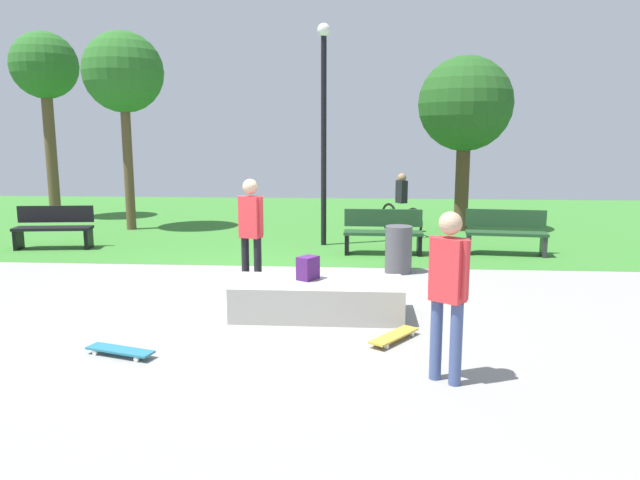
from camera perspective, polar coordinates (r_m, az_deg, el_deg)
ground_plane at (r=9.47m, az=-6.51°, el=-4.84°), size 28.00×28.00×0.00m
grass_lawn at (r=17.14m, az=-1.72°, el=1.91°), size 26.60×12.22×0.01m
concrete_ledge at (r=8.10m, az=-0.18°, el=-5.60°), size 2.28×1.01×0.47m
backpack_on_ledge at (r=8.12m, az=-1.16°, el=-2.69°), size 0.32×0.34×0.32m
skater_performing_trick at (r=5.89m, az=12.16°, el=-4.15°), size 0.38×0.35×1.70m
skater_watching at (r=9.22m, az=-6.64°, el=1.33°), size 0.41×0.29×1.76m
skateboard_by_ledge at (r=7.21m, az=7.11°, el=-9.09°), size 0.63×0.77×0.08m
skateboard_spare at (r=7.06m, az=-18.59°, el=-9.97°), size 0.82×0.43×0.08m
park_bench_far_right at (r=12.72m, az=17.36°, el=0.80°), size 1.64×0.64×0.91m
park_bench_far_left at (r=14.02m, az=-24.11°, el=1.20°), size 1.65×0.68×0.91m
park_bench_by_oak at (r=12.27m, az=6.06°, el=0.87°), size 1.61×0.49×0.91m
tree_broad_elm at (r=16.14m, az=-18.32°, el=14.82°), size 1.99×1.99×4.96m
tree_leaning_ash at (r=15.59m, az=13.73°, el=12.39°), size 2.33×2.33×4.35m
tree_young_birch at (r=19.10m, az=-24.85°, el=14.53°), size 1.86×1.86×5.29m
lamp_post at (r=13.07m, az=0.36°, el=11.85°), size 0.28×0.28×4.73m
trash_bin at (r=10.64m, az=7.52°, el=-0.90°), size 0.47×0.47×0.84m
cyclist_on_bicycle at (r=15.02m, az=7.77°, el=3.09°), size 0.96×1.61×1.52m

